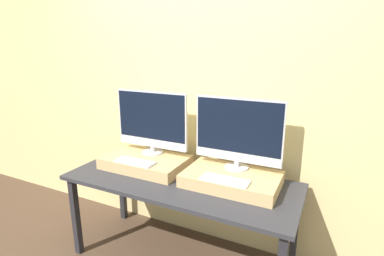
{
  "coord_description": "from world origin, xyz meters",
  "views": [
    {
      "loc": [
        1.0,
        -1.47,
        1.7
      ],
      "look_at": [
        0.0,
        0.56,
        1.07
      ],
      "focal_mm": 28.0,
      "sensor_mm": 36.0,
      "label": 1
    }
  ],
  "objects_px": {
    "keyboard_left": "(135,162)",
    "monitor_right": "(238,132)",
    "keyboard_right": "(225,180)",
    "monitor_left": "(152,121)"
  },
  "relations": [
    {
      "from": "keyboard_left",
      "to": "keyboard_right",
      "type": "xyz_separation_m",
      "value": [
        0.75,
        0.0,
        0.0
      ]
    },
    {
      "from": "monitor_left",
      "to": "monitor_right",
      "type": "height_order",
      "value": "same"
    },
    {
      "from": "keyboard_left",
      "to": "monitor_right",
      "type": "bearing_deg",
      "value": 18.57
    },
    {
      "from": "monitor_left",
      "to": "monitor_right",
      "type": "distance_m",
      "value": 0.75
    },
    {
      "from": "keyboard_left",
      "to": "monitor_right",
      "type": "xyz_separation_m",
      "value": [
        0.75,
        0.25,
        0.27
      ]
    },
    {
      "from": "keyboard_left",
      "to": "keyboard_right",
      "type": "bearing_deg",
      "value": 0.0
    },
    {
      "from": "monitor_left",
      "to": "keyboard_left",
      "type": "height_order",
      "value": "monitor_left"
    },
    {
      "from": "keyboard_left",
      "to": "monitor_right",
      "type": "distance_m",
      "value": 0.84
    },
    {
      "from": "keyboard_right",
      "to": "monitor_right",
      "type": "bearing_deg",
      "value": 90.0
    },
    {
      "from": "keyboard_right",
      "to": "monitor_left",
      "type": "bearing_deg",
      "value": 161.43
    }
  ]
}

